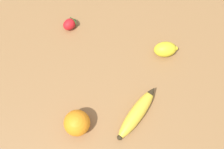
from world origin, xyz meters
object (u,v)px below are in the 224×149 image
at_px(orange, 77,123).
at_px(lemon, 165,49).
at_px(banana, 137,113).
at_px(strawberry, 70,24).

bearing_deg(orange, lemon, 54.52).
bearing_deg(lemon, banana, -102.42).
height_order(orange, lemon, orange).
xyz_separation_m(banana, orange, (-0.16, -0.07, 0.02)).
bearing_deg(banana, lemon, 10.62).
height_order(banana, orange, orange).
xyz_separation_m(strawberry, lemon, (0.32, -0.03, 0.01)).
xyz_separation_m(banana, lemon, (0.05, 0.22, 0.00)).
bearing_deg(orange, banana, 23.65).
xyz_separation_m(banana, strawberry, (-0.27, 0.25, -0.00)).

